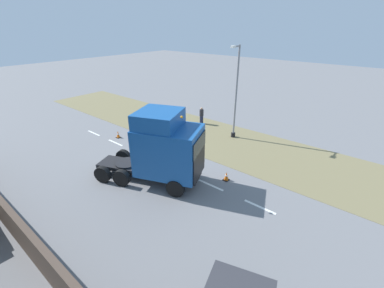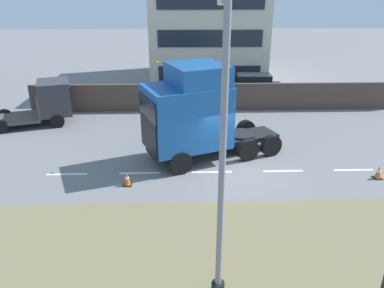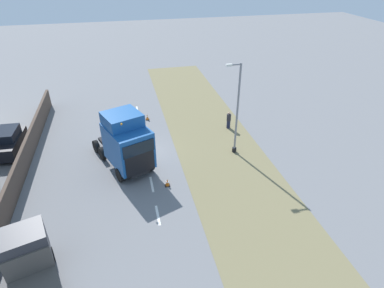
# 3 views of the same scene
# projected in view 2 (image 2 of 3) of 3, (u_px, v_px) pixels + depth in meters

# --- Properties ---
(ground_plane) EXTENTS (120.00, 120.00, 0.00)m
(ground_plane) POSITION_uv_depth(u_px,v_px,m) (232.00, 172.00, 16.66)
(ground_plane) COLOR slate
(ground_plane) RESTS_ON ground
(grass_verge) EXTENTS (7.00, 44.00, 0.01)m
(grass_verge) POSITION_uv_depth(u_px,v_px,m) (258.00, 264.00, 11.14)
(grass_verge) COLOR olive
(grass_verge) RESTS_ON ground
(lane_markings) EXTENTS (0.16, 17.80, 0.00)m
(lane_markings) POSITION_uv_depth(u_px,v_px,m) (248.00, 171.00, 16.68)
(lane_markings) COLOR white
(lane_markings) RESTS_ON ground
(boundary_wall) EXTENTS (0.25, 24.00, 1.78)m
(boundary_wall) POSITION_uv_depth(u_px,v_px,m) (215.00, 97.00, 24.59)
(boundary_wall) COLOR #4C3D33
(boundary_wall) RESTS_ON ground
(building_block) EXTENTS (10.94, 8.75, 9.79)m
(building_block) POSITION_uv_depth(u_px,v_px,m) (205.00, 28.00, 31.36)
(building_block) COLOR beige
(building_block) RESTS_ON ground
(lorry_cab) EXTENTS (4.76, 6.82, 4.64)m
(lorry_cab) POSITION_uv_depth(u_px,v_px,m) (192.00, 114.00, 17.04)
(lorry_cab) COLOR black
(lorry_cab) RESTS_ON ground
(flatbed_truck) EXTENTS (3.56, 5.46, 2.52)m
(flatbed_truck) POSITION_uv_depth(u_px,v_px,m) (47.00, 102.00, 22.09)
(flatbed_truck) COLOR #333338
(flatbed_truck) RESTS_ON ground
(parked_car) EXTENTS (1.97, 4.33, 2.00)m
(parked_car) POSITION_uv_depth(u_px,v_px,m) (252.00, 89.00, 26.20)
(parked_car) COLOR black
(parked_car) RESTS_ON ground
(lamp_post) EXTENTS (1.29, 0.35, 7.45)m
(lamp_post) POSITION_uv_depth(u_px,v_px,m) (221.00, 181.00, 8.78)
(lamp_post) COLOR black
(lamp_post) RESTS_ON ground
(traffic_cone_lead) EXTENTS (0.36, 0.36, 0.58)m
(traffic_cone_lead) POSITION_uv_depth(u_px,v_px,m) (127.00, 179.00, 15.44)
(traffic_cone_lead) COLOR black
(traffic_cone_lead) RESTS_ON ground
(traffic_cone_trailing) EXTENTS (0.36, 0.36, 0.58)m
(traffic_cone_trailing) POSITION_uv_depth(u_px,v_px,m) (378.00, 172.00, 16.00)
(traffic_cone_trailing) COLOR black
(traffic_cone_trailing) RESTS_ON ground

